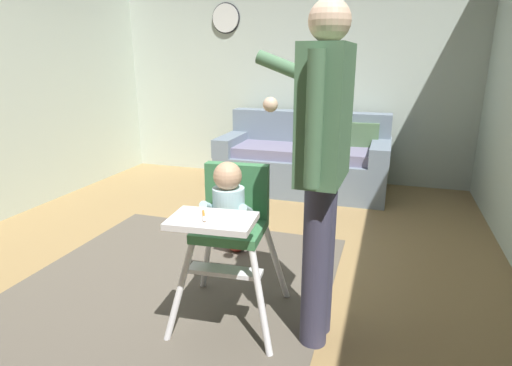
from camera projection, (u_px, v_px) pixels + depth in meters
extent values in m
cube|color=#977749|center=(189.00, 286.00, 2.86)|extent=(5.88, 7.16, 0.10)
cube|color=beige|center=(290.00, 67.00, 5.02)|extent=(5.08, 0.06, 2.69)
cube|color=#595146|center=(171.00, 288.00, 2.73)|extent=(2.00, 2.21, 0.01)
cube|color=slate|center=(302.00, 173.00, 4.72)|extent=(1.84, 0.84, 0.40)
cube|color=slate|center=(309.00, 131.00, 4.90)|extent=(1.84, 0.22, 0.46)
cube|color=slate|center=(233.00, 143.00, 4.88)|extent=(0.20, 0.84, 0.20)
cube|color=slate|center=(381.00, 152.00, 4.39)|extent=(0.20, 0.84, 0.20)
cube|color=slate|center=(268.00, 150.00, 4.72)|extent=(0.71, 0.60, 0.11)
cube|color=slate|center=(338.00, 154.00, 4.49)|extent=(0.71, 0.60, 0.11)
cube|color=#4C6B47|center=(362.00, 138.00, 4.61)|extent=(0.35, 0.13, 0.34)
cylinder|color=white|center=(179.00, 292.00, 2.20)|extent=(0.16, 0.18, 0.53)
cylinder|color=white|center=(261.00, 302.00, 2.10)|extent=(0.18, 0.16, 0.53)
cylinder|color=white|center=(207.00, 255.00, 2.61)|extent=(0.18, 0.16, 0.53)
cylinder|color=white|center=(276.00, 263.00, 2.52)|extent=(0.16, 0.18, 0.53)
cube|color=#3B794A|center=(230.00, 230.00, 2.28)|extent=(0.39, 0.39, 0.05)
cube|color=#3B794A|center=(237.00, 190.00, 2.37)|extent=(0.36, 0.10, 0.31)
cube|color=white|center=(212.00, 221.00, 1.96)|extent=(0.42, 0.29, 0.03)
cube|color=white|center=(225.00, 271.00, 2.23)|extent=(0.41, 0.13, 0.02)
cylinder|color=silver|center=(229.00, 208.00, 2.22)|extent=(0.18, 0.18, 0.22)
sphere|color=tan|center=(228.00, 176.00, 2.16)|extent=(0.15, 0.15, 0.15)
cylinder|color=silver|center=(207.00, 207.00, 2.20)|extent=(0.06, 0.15, 0.10)
cylinder|color=silver|center=(246.00, 210.00, 2.16)|extent=(0.06, 0.15, 0.10)
cylinder|color=#C67A23|center=(204.00, 216.00, 1.96)|extent=(0.07, 0.12, 0.01)
cube|color=white|center=(204.00, 219.00, 1.90)|extent=(0.02, 0.03, 0.02)
cylinder|color=#3D3C54|center=(321.00, 256.00, 2.20)|extent=(0.14, 0.14, 0.88)
cylinder|color=#3D3C54|center=(316.00, 267.00, 2.09)|extent=(0.14, 0.14, 0.88)
cube|color=#4B7350|center=(325.00, 114.00, 1.93)|extent=(0.21, 0.41, 0.63)
sphere|color=beige|center=(330.00, 21.00, 1.82)|extent=(0.19, 0.19, 0.19)
cylinder|color=#4B7350|center=(301.00, 74.00, 2.10)|extent=(0.48, 0.09, 0.23)
sphere|color=beige|center=(270.00, 105.00, 2.20)|extent=(0.08, 0.08, 0.08)
cylinder|color=#4B7350|center=(314.00, 121.00, 1.72)|extent=(0.07, 0.07, 0.57)
sphere|color=#D13D33|center=(237.00, 241.00, 3.24)|extent=(0.17, 0.17, 0.17)
cylinder|color=white|center=(226.00, 18.00, 5.05)|extent=(0.33, 0.03, 0.33)
cylinder|color=black|center=(226.00, 18.00, 5.06)|extent=(0.35, 0.02, 0.35)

